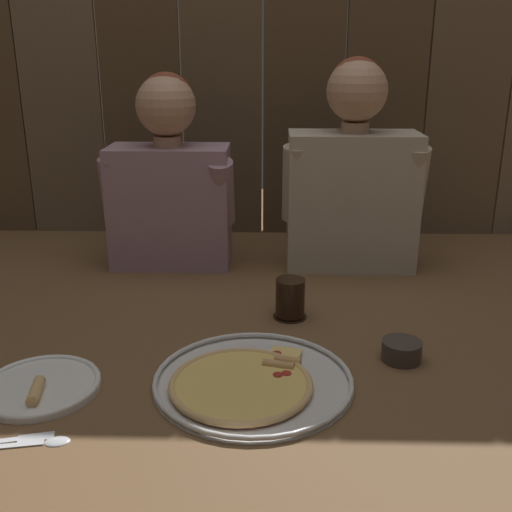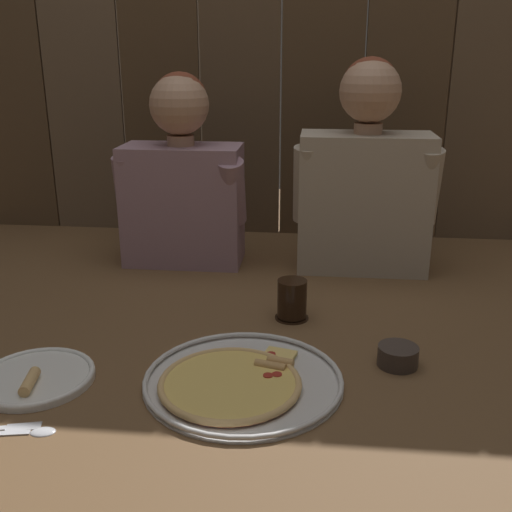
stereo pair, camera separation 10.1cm
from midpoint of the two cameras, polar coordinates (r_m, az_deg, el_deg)
name	(u,v)px [view 2 (the right image)]	position (r m, az deg, el deg)	size (l,w,h in m)	color
ground_plane	(252,346)	(1.36, 1.76, -8.59)	(3.20, 3.20, 0.00)	brown
pizza_tray	(238,380)	(1.21, 0.69, -11.75)	(0.40, 0.40, 0.03)	silver
dinner_plate	(36,377)	(1.28, -18.02, -10.91)	(0.23, 0.23, 0.03)	white
drinking_glass	(292,300)	(1.48, 5.38, -4.18)	(0.08, 0.08, 0.10)	black
dipping_bowl	(398,355)	(1.32, 15.46, -9.05)	(0.08, 0.08, 0.04)	#3D332D
table_spoon	(29,431)	(1.14, -18.23, -15.52)	(0.14, 0.05, 0.01)	silver
diner_left	(182,178)	(1.82, -5.44, 7.39)	(0.39, 0.20, 0.57)	gray
diner_right	(365,176)	(1.80, 11.92, 7.38)	(0.41, 0.19, 0.61)	#B2A38E
wooden_backdrop_wall	(282,28)	(2.10, 3.92, 20.72)	(2.19, 0.03, 1.39)	brown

